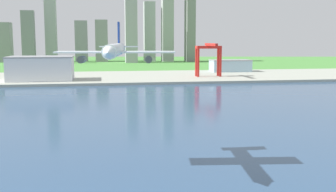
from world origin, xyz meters
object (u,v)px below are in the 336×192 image
(port_crane_red, at_px, (209,52))
(warehouse_main, at_px, (41,68))
(warehouse_annex, at_px, (230,66))
(airplane_landing, at_px, (115,51))

(port_crane_red, xyz_separation_m, warehouse_main, (-166.74, -11.29, -13.86))
(port_crane_red, height_order, warehouse_annex, port_crane_red)
(airplane_landing, xyz_separation_m, port_crane_red, (107.44, 292.77, -9.79))
(port_crane_red, xyz_separation_m, warehouse_annex, (43.53, 63.07, -18.10))
(airplane_landing, height_order, port_crane_red, airplane_landing)
(airplane_landing, relative_size, warehouse_annex, 0.92)
(port_crane_red, distance_m, warehouse_annex, 78.74)
(airplane_landing, xyz_separation_m, warehouse_annex, (150.97, 355.84, -27.89))
(port_crane_red, relative_size, warehouse_main, 0.68)
(airplane_landing, bearing_deg, warehouse_main, 101.90)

